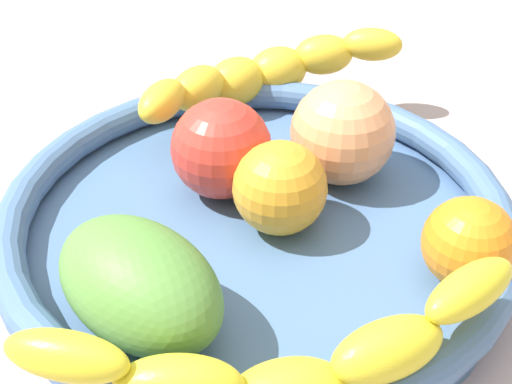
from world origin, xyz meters
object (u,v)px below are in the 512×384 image
Objects in this scene: fruit_bowl at (256,224)px; mango_green at (139,284)px; banana_draped_left at (263,73)px; orange_front at (469,243)px; orange_mid_left at (280,188)px; peach_blush at (343,133)px; banana_draped_right at (284,364)px; tomato_red at (221,149)px.

mango_green reaches higher than fruit_bowl.
orange_front is at bearing -6.56° from banana_draped_left.
orange_mid_left is (13.32, -8.74, -0.17)cm from banana_draped_left.
orange_front is (24.39, -2.80, -0.46)cm from banana_draped_left.
peach_blush is at bearing 104.43° from orange_mid_left.
peach_blush is (-12.93, 1.29, 0.92)cm from orange_front.
fruit_bowl is at bearing -82.92° from peach_blush.
peach_blush is (-13.79, 16.41, 0.50)cm from banana_draped_right.
mango_green reaches higher than orange_front.
orange_front is at bearing 28.19° from orange_mid_left.
mango_green is at bearing -54.02° from tomato_red.
tomato_red is (-17.63, 8.41, 0.28)cm from banana_draped_right.
mango_green is 1.50× the size of peach_blush.
peach_blush reaches higher than orange_mid_left.
banana_draped_right is at bearing -31.47° from fruit_bowl.
orange_front is 0.76× the size of peach_blush.
orange_front is 19.96cm from mango_green.
banana_draped_left is at bearing 144.64° from banana_draped_right.
orange_mid_left is at bearing 142.42° from banana_draped_right.
fruit_bowl is 16.41cm from banana_draped_left.
mango_green is at bearing -78.18° from orange_mid_left.
banana_draped_left is 26.19cm from mango_green.
orange_mid_left is (0.79, 1.40, 2.92)cm from fruit_bowl.
mango_green is (-9.40, -2.92, -0.01)cm from banana_draped_right.
fruit_bowl is 15.22cm from banana_draped_right.
mango_green is (-8.54, -18.04, 0.41)cm from orange_front.
banana_draped_left is at bearing 172.48° from peach_blush.
banana_draped_right is 19.53cm from tomato_red.
banana_draped_left is 30.96cm from banana_draped_right.
banana_draped_right is at bearing -25.52° from tomato_red.
orange_mid_left is at bearing -75.57° from peach_blush.
peach_blush reaches higher than mango_green.
mango_green is at bearing -115.32° from orange_front.
fruit_bowl is at bearing -7.29° from tomato_red.
mango_green is at bearing -162.71° from banana_draped_right.
banana_draped_right is at bearing -37.58° from orange_mid_left.
orange_mid_left is (-11.93, 9.18, -0.12)cm from banana_draped_right.
banana_draped_left is 4.29× the size of orange_front.
banana_draped_left is (-12.53, 10.13, 3.09)cm from fruit_bowl.
tomato_red is at bearing 125.98° from mango_green.
banana_draped_left is at bearing 173.44° from orange_front.
banana_draped_left is 12.19cm from tomato_red.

